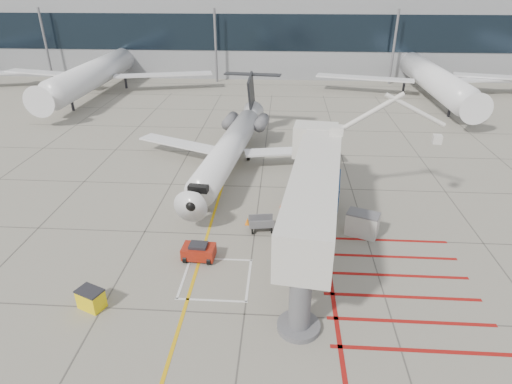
# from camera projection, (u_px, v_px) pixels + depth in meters

# --- Properties ---
(ground_plane) EXTENTS (260.00, 260.00, 0.00)m
(ground_plane) POSITION_uv_depth(u_px,v_px,m) (250.00, 270.00, 27.05)
(ground_plane) COLOR gray
(ground_plane) RESTS_ON ground
(regional_jet) EXTENTS (24.18, 29.01, 6.99)m
(regional_jet) POSITION_uv_depth(u_px,v_px,m) (224.00, 142.00, 37.84)
(regional_jet) COLOR white
(regional_jet) RESTS_ON ground_plane
(jet_bridge) EXTENTS (11.85, 20.76, 7.88)m
(jet_bridge) POSITION_uv_depth(u_px,v_px,m) (313.00, 203.00, 26.67)
(jet_bridge) COLOR silver
(jet_bridge) RESTS_ON ground_plane
(pushback_tug) EXTENTS (2.18, 1.44, 1.22)m
(pushback_tug) POSITION_uv_depth(u_px,v_px,m) (199.00, 251.00, 27.82)
(pushback_tug) COLOR #9B1E0F
(pushback_tug) RESTS_ON ground_plane
(spill_bin) EXTENTS (1.64, 1.40, 1.20)m
(spill_bin) POSITION_uv_depth(u_px,v_px,m) (91.00, 299.00, 23.72)
(spill_bin) COLOR yellow
(spill_bin) RESTS_ON ground_plane
(baggage_cart) EXTENTS (1.92, 1.37, 1.12)m
(baggage_cart) POSITION_uv_depth(u_px,v_px,m) (261.00, 224.00, 31.00)
(baggage_cart) COLOR #56565B
(baggage_cart) RESTS_ON ground_plane
(ground_power_unit) EXTENTS (2.52, 2.02, 1.74)m
(ground_power_unit) POSITION_uv_depth(u_px,v_px,m) (362.00, 224.00, 30.38)
(ground_power_unit) COLOR #BAB8B1
(ground_power_unit) RESTS_ON ground_plane
(cone_nose) EXTENTS (0.39, 0.39, 0.54)m
(cone_nose) POSITION_uv_depth(u_px,v_px,m) (248.00, 221.00, 31.89)
(cone_nose) COLOR orange
(cone_nose) RESTS_ON ground_plane
(cone_side) EXTENTS (0.38, 0.38, 0.52)m
(cone_side) POSITION_uv_depth(u_px,v_px,m) (282.00, 205.00, 34.24)
(cone_side) COLOR #E5400C
(cone_side) RESTS_ON ground_plane
(terminal_building) EXTENTS (180.00, 28.00, 14.00)m
(terminal_building) POSITION_uv_depth(u_px,v_px,m) (326.00, 30.00, 85.69)
(terminal_building) COLOR gray
(terminal_building) RESTS_ON ground_plane
(terminal_glass_band) EXTENTS (180.00, 0.10, 6.00)m
(terminal_glass_band) POSITION_uv_depth(u_px,v_px,m) (333.00, 33.00, 72.73)
(terminal_glass_band) COLOR black
(terminal_glass_band) RESTS_ON ground_plane
(bg_aircraft_b) EXTENTS (34.78, 38.64, 11.59)m
(bg_aircraft_b) POSITION_uv_depth(u_px,v_px,m) (99.00, 54.00, 66.98)
(bg_aircraft_b) COLOR silver
(bg_aircraft_b) RESTS_ON ground_plane
(bg_aircraft_c) EXTENTS (33.59, 37.32, 11.20)m
(bg_aircraft_c) POSITION_uv_depth(u_px,v_px,m) (431.00, 59.00, 64.15)
(bg_aircraft_c) COLOR silver
(bg_aircraft_c) RESTS_ON ground_plane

